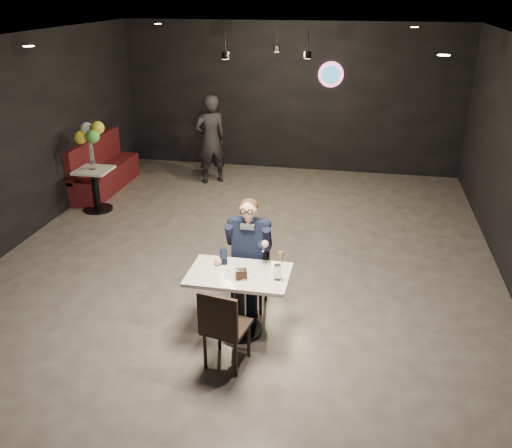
% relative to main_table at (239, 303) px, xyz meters
% --- Properties ---
extents(floor, '(9.00, 9.00, 0.00)m').
position_rel_main_table_xyz_m(floor, '(-0.29, 1.62, -0.38)').
color(floor, gray).
rests_on(floor, ground).
extents(wall_sign, '(0.50, 0.06, 0.50)m').
position_rel_main_table_xyz_m(wall_sign, '(0.51, 6.09, 1.62)').
color(wall_sign, pink).
rests_on(wall_sign, floor).
extents(pendant_lights, '(1.40, 1.20, 0.36)m').
position_rel_main_table_xyz_m(pendant_lights, '(-0.29, 3.62, 2.51)').
color(pendant_lights, black).
rests_on(pendant_lights, floor).
extents(main_table, '(1.10, 0.70, 0.75)m').
position_rel_main_table_xyz_m(main_table, '(0.00, 0.00, 0.00)').
color(main_table, white).
rests_on(main_table, floor).
extents(chair_far, '(0.42, 0.46, 0.92)m').
position_rel_main_table_xyz_m(chair_far, '(-0.00, 0.55, 0.09)').
color(chair_far, black).
rests_on(chair_far, floor).
extents(chair_near, '(0.50, 0.53, 0.92)m').
position_rel_main_table_xyz_m(chair_near, '(-0.00, -0.57, 0.09)').
color(chair_near, black).
rests_on(chair_near, floor).
extents(seated_man, '(0.60, 0.80, 1.44)m').
position_rel_main_table_xyz_m(seated_man, '(-0.00, 0.55, 0.34)').
color(seated_man, black).
rests_on(seated_man, floor).
extents(dessert_plate, '(0.20, 0.20, 0.01)m').
position_rel_main_table_xyz_m(dessert_plate, '(0.07, -0.05, 0.38)').
color(dessert_plate, white).
rests_on(dessert_plate, main_table).
extents(cake_slice, '(0.14, 0.13, 0.08)m').
position_rel_main_table_xyz_m(cake_slice, '(0.05, -0.11, 0.43)').
color(cake_slice, black).
rests_on(cake_slice, dessert_plate).
extents(mint_leaf, '(0.06, 0.04, 0.01)m').
position_rel_main_table_xyz_m(mint_leaf, '(0.07, -0.10, 0.47)').
color(mint_leaf, '#308D2E').
rests_on(mint_leaf, cake_slice).
extents(sundae_glass, '(0.08, 0.08, 0.17)m').
position_rel_main_table_xyz_m(sundae_glass, '(0.43, -0.05, 0.46)').
color(sundae_glass, silver).
rests_on(sundae_glass, main_table).
extents(wafer_cone, '(0.08, 0.08, 0.14)m').
position_rel_main_table_xyz_m(wafer_cone, '(0.47, -0.04, 0.62)').
color(wafer_cone, '#B37649').
rests_on(wafer_cone, sundae_glass).
extents(booth_bench, '(0.50, 2.01, 1.00)m').
position_rel_main_table_xyz_m(booth_bench, '(-3.54, 4.08, 0.13)').
color(booth_bench, '#4F1115').
rests_on(booth_bench, floor).
extents(side_table, '(0.57, 0.57, 0.71)m').
position_rel_main_table_xyz_m(side_table, '(-3.24, 3.08, -0.02)').
color(side_table, white).
rests_on(side_table, floor).
extents(balloon_vase, '(0.10, 0.10, 0.15)m').
position_rel_main_table_xyz_m(balloon_vase, '(-3.24, 3.08, 0.45)').
color(balloon_vase, silver).
rests_on(balloon_vase, side_table).
extents(balloon_bunch, '(0.40, 0.40, 0.67)m').
position_rel_main_table_xyz_m(balloon_bunch, '(-3.24, 3.08, 0.86)').
color(balloon_bunch, yellow).
rests_on(balloon_bunch, balloon_vase).
extents(passerby, '(0.75, 0.70, 1.73)m').
position_rel_main_table_xyz_m(passerby, '(-1.69, 4.93, 0.49)').
color(passerby, black).
rests_on(passerby, floor).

